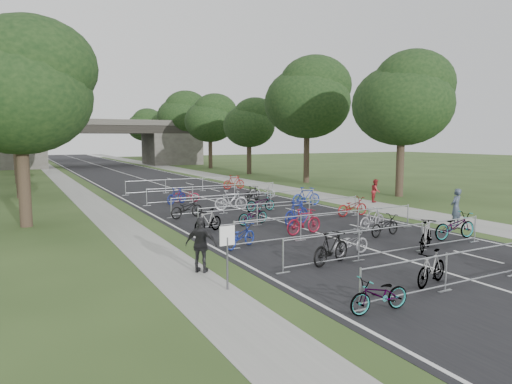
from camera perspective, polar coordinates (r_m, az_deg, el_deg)
ground at (r=15.17m, az=26.28°, el=-10.20°), size 200.00×200.00×0.00m
road at (r=59.68m, az=-16.57°, el=2.38°), size 11.00×140.00×0.01m
sidewalk_right at (r=61.78m, az=-9.28°, el=2.71°), size 3.00×140.00×0.01m
sidewalk_left at (r=58.64m, az=-23.76°, el=2.02°), size 2.00×140.00×0.01m
lane_markings at (r=59.68m, az=-16.56°, el=2.37°), size 0.12×140.00×0.00m
overpass_bridge at (r=74.29m, az=-19.02°, el=5.82°), size 31.00×8.00×7.05m
park_sign at (r=12.79m, az=-3.62°, el=-6.70°), size 0.45×0.06×1.83m
tree_left_0 at (r=24.36m, az=-27.30°, el=11.30°), size 6.72×6.72×10.25m
tree_right_0 at (r=34.97m, az=18.04°, el=10.81°), size 7.17×7.17×10.93m
tree_left_1 at (r=36.38m, az=-27.72°, el=10.80°), size 7.56×7.56×11.53m
tree_right_1 at (r=44.22m, az=6.59°, el=11.43°), size 8.18×8.18×12.47m
tree_left_2 at (r=48.41m, az=-27.93°, el=10.55°), size 8.40×8.40×12.81m
tree_right_2 at (r=54.39m, az=-0.74°, el=8.52°), size 6.16×6.16×9.39m
tree_left_3 at (r=60.29m, az=-27.93°, el=8.09°), size 6.72×6.72×10.25m
tree_right_3 at (r=65.30m, az=-5.66°, el=9.05°), size 7.17×7.17×10.93m
tree_left_4 at (r=72.31m, az=-28.03°, el=8.37°), size 7.56×7.56×11.53m
tree_right_4 at (r=76.56m, az=-9.16°, el=9.38°), size 8.18×8.18×12.47m
tree_left_5 at (r=84.34m, az=-28.11°, el=8.58°), size 8.40×8.40×12.81m
tree_right_5 at (r=87.91m, az=-11.72°, el=7.70°), size 6.16×6.16×9.39m
tree_left_6 at (r=96.27m, az=-28.08°, el=7.28°), size 6.72×6.72×10.25m
tree_right_6 at (r=99.49m, az=-13.72°, el=8.08°), size 7.17×7.17×10.93m
barrier_row_0 at (r=15.02m, az=26.39°, el=-8.20°), size 9.70×0.08×1.10m
barrier_row_1 at (r=17.28m, az=16.59°, el=-5.89°), size 9.70×0.08×1.10m
barrier_row_2 at (r=19.93m, az=9.29°, el=-4.03°), size 9.70×0.08×1.10m
barrier_row_3 at (r=23.02m, az=3.53°, el=-2.51°), size 9.70×0.08×1.10m
barrier_row_4 at (r=26.46m, az=-1.03°, el=-1.29°), size 9.70×0.08×1.10m
barrier_row_5 at (r=30.96m, az=-5.25°, el=-0.15°), size 9.70×0.08×1.10m
barrier_row_6 at (r=36.53m, az=-8.93°, el=0.84°), size 9.70×0.08×1.10m
bike_0 at (r=11.74m, az=15.20°, el=-12.32°), size 1.74×0.69×0.90m
bike_1 at (r=14.25m, az=21.09°, el=-8.88°), size 1.76×0.93×1.02m
bike_4 at (r=15.63m, az=9.38°, el=-6.95°), size 1.95×1.02×1.12m
bike_5 at (r=17.00m, az=11.74°, el=-6.29°), size 1.75×0.76×0.90m
bike_6 at (r=18.46m, az=20.49°, el=-5.11°), size 1.95×1.48×1.17m
bike_7 at (r=20.92m, az=23.59°, el=-3.94°), size 2.21×0.92×1.13m
bike_8 at (r=17.76m, az=-1.98°, el=-5.54°), size 1.84×1.32×0.92m
bike_9 at (r=20.27m, az=6.02°, el=-3.72°), size 1.95×0.73×1.15m
bike_10 at (r=20.59m, az=15.80°, el=-4.08°), size 1.85×0.88×0.93m
bike_11 at (r=21.63m, az=14.35°, el=-3.30°), size 1.89×0.88×1.09m
bike_12 at (r=20.70m, az=-6.01°, el=-3.62°), size 1.81×1.22×1.06m
bike_13 at (r=22.49m, az=-0.40°, el=-2.91°), size 1.88×0.97×0.94m
bike_14 at (r=22.45m, az=5.10°, el=-2.61°), size 2.08×1.32×1.21m
bike_15 at (r=25.43m, az=11.95°, el=-1.82°), size 1.98×0.71×1.04m
bike_16 at (r=24.58m, az=-8.66°, el=-2.05°), size 2.08×1.16×1.04m
bike_17 at (r=26.93m, az=-3.13°, el=-1.05°), size 2.06×1.03×1.19m
bike_18 at (r=26.56m, az=0.56°, el=-1.37°), size 1.89×0.69×0.99m
bike_19 at (r=28.91m, az=6.29°, el=-0.56°), size 2.00×0.70×1.18m
bike_20 at (r=29.85m, az=-9.88°, el=-0.50°), size 1.79×1.32×1.07m
bike_21 at (r=30.77m, az=-8.73°, el=-0.39°), size 1.87×1.18×0.93m
bike_22 at (r=31.15m, az=-0.46°, el=-0.16°), size 1.71×1.16×1.01m
bike_23 at (r=32.53m, az=0.78°, el=0.08°), size 1.88×1.43×0.95m
bike_27 at (r=38.10m, az=-2.79°, el=1.23°), size 2.00×0.65×1.19m
pedestrian_a at (r=23.99m, az=23.71°, el=-1.80°), size 0.74×0.56×1.83m
pedestrian_b at (r=31.21m, az=14.73°, el=0.13°), size 0.95×0.93×1.55m
pedestrian_c at (r=14.56m, az=-6.86°, el=-6.61°), size 1.08×0.99×1.77m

